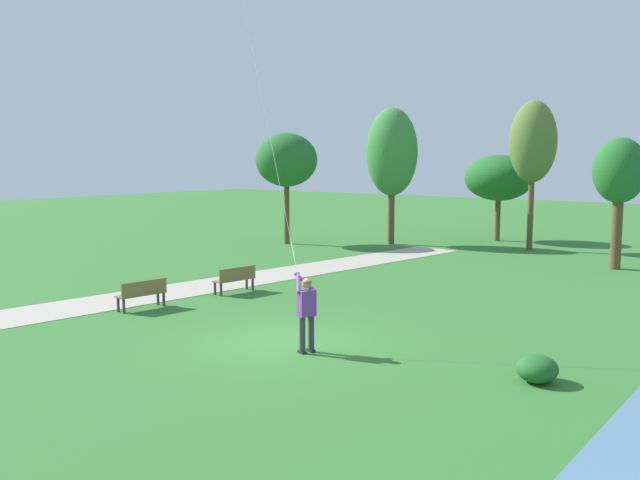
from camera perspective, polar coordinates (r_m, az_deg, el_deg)
The scene contains 11 objects.
ground_plane at distance 16.93m, azimuth -3.12°, elevation -8.49°, with size 120.00×120.00×0.00m, color #33702D.
walkway_path at distance 23.34m, azimuth -13.43°, elevation -4.39°, with size 2.40×32.00×0.02m, color #ADA393.
person_kite_flyer at distance 15.85m, azimuth -1.15°, elevation -5.64°, with size 0.63×0.49×1.83m.
park_bench_near_walkway at distance 21.08m, azimuth -14.49°, elevation -4.22°, with size 0.62×1.54×0.88m.
park_bench_far_walkway at distance 23.04m, azimuth -7.02°, elevation -3.12°, with size 0.62×1.54×0.88m.
tree_treeline_right at distance 38.36m, azimuth 14.58°, elevation 4.98°, with size 3.75×3.24×4.64m.
tree_lakeside_near at distance 30.00m, azimuth 23.55°, elevation 5.09°, with size 2.06×2.06×5.28m.
tree_treeline_left at distance 35.84m, azimuth -2.79°, elevation 6.61°, with size 3.17×3.25×5.76m.
tree_horizon_far at distance 35.80m, azimuth 5.97°, elevation 7.20°, with size 2.67×2.53×7.03m.
tree_treeline_center at distance 34.83m, azimuth 17.21°, elevation 7.71°, with size 2.24×2.24×7.20m.
lakeside_shrub at distance 14.64m, azimuth 17.54°, elevation -10.14°, with size 0.83×0.86×0.55m, color #236028.
Camera 1 is at (10.64, -12.40, 4.46)m, focal length 38.67 mm.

